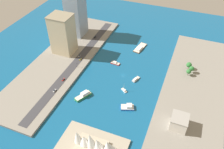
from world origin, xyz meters
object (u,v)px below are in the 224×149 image
Objects in this scene: sailboat_small_white at (124,90)px; office_block_beige at (63,34)px; taxi_yellow_cab at (80,59)px; suv_black at (95,37)px; barge_flat_brown at (140,48)px; tower_tall_glass at (75,11)px; van_white at (54,91)px; tugboat_red at (115,63)px; ferry_green_doubledeck at (83,95)px; yacht_sleek_gray at (136,79)px; pickup_red at (63,80)px; opera_landmark at (94,144)px; catamaran_blue at (128,107)px; hotel_broad_white at (179,122)px; sedan_silver at (80,56)px; traffic_light_waterfront at (77,64)px.

office_block_beige reaches higher than sailboat_small_white.
suv_black is at bearing -84.67° from taxi_yellow_cab.
barge_flat_brown is 0.38× the size of tower_tall_glass.
sailboat_small_white is 2.17× the size of van_white.
ferry_green_doubledeck is at bearing 80.40° from tugboat_red.
pickup_red reaches higher than yacht_sleek_gray.
catamaran_blue is at bearing -101.45° from opera_landmark.
tugboat_red is 0.32× the size of opera_landmark.
van_white reaches higher than yacht_sleek_gray.
hotel_broad_white is at bearing 177.52° from ferry_green_doubledeck.
office_block_beige reaches higher than hotel_broad_white.
pickup_red is at bearing 92.92° from suv_black.
opera_landmark is at bearing 129.62° from office_block_beige.
tower_tall_glass reaches higher than tugboat_red.
van_white is (-5.97, 124.36, 0.02)m from suv_black.
opera_landmark is (-104.27, 125.93, -19.94)m from office_block_beige.
catamaran_blue reaches higher than suv_black.
yacht_sleek_gray is (-14.84, 67.79, -0.13)m from barge_flat_brown.
taxi_yellow_cab is at bearing -59.63° from ferry_green_doubledeck.
van_white is (140.95, 2.11, -6.13)m from hotel_broad_white.
tugboat_red is 0.25× the size of office_block_beige.
office_block_beige is at bearing 1.14° from tugboat_red.
ferry_green_doubledeck reaches higher than tugboat_red.
taxi_yellow_cab is at bearing -24.01° from hotel_broad_white.
tower_tall_glass is at bearing -59.40° from taxi_yellow_cab.
tugboat_red is 2.91× the size of sedan_silver.
hotel_broad_white reaches higher than tugboat_red.
pickup_red is at bearing 9.38° from sailboat_small_white.
sailboat_small_white is 74.26m from hotel_broad_white.
sailboat_small_white is at bearing 139.85° from tower_tall_glass.
suv_black is at bearing -82.88° from traffic_light_waterfront.
sailboat_small_white is at bearing 166.69° from traffic_light_waterfront.
sedan_silver reaches higher than barge_flat_brown.
yacht_sleek_gray is (-47.09, -49.36, -0.98)m from ferry_green_doubledeck.
suv_black is at bearing -38.17° from yacht_sleek_gray.
catamaran_blue is 92.35m from traffic_light_waterfront.
van_white is at bearing 92.75° from suv_black.
yacht_sleek_gray is 0.76× the size of hotel_broad_white.
opera_landmark is at bearing 123.11° from sedan_silver.
office_block_beige is at bearing -62.17° from pickup_red.
hotel_broad_white is 3.46× the size of suv_black.
sedan_silver is (145.83, -69.27, -6.16)m from hotel_broad_white.
ferry_green_doubledeck is at bearing -2.48° from hotel_broad_white.
hotel_broad_white is at bearing -179.14° from van_white.
office_block_beige is at bearing -20.06° from taxi_yellow_cab.
van_white is (-36.17, 125.51, -37.24)m from tower_tall_glass.
sailboat_small_white reaches higher than taxi_yellow_cab.
yacht_sleek_gray is at bearing 102.35° from barge_flat_brown.
office_block_beige is at bearing -68.46° from van_white.
opera_landmark reaches higher than ferry_green_doubledeck.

